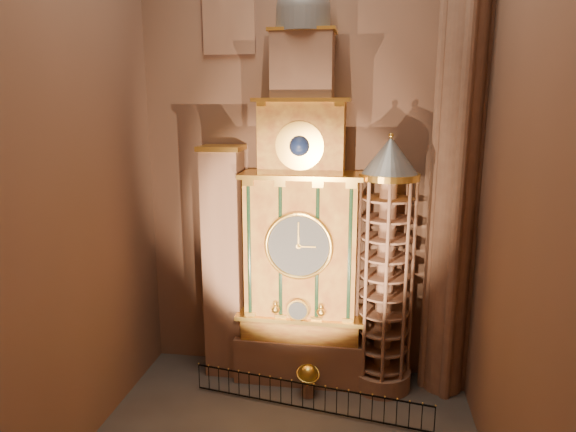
% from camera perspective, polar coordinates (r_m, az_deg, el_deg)
% --- Properties ---
extents(wall_back, '(22.00, 0.00, 22.00)m').
position_cam_1_polar(wall_back, '(21.92, 1.96, 10.01)').
color(wall_back, '#855A47').
rests_on(wall_back, floor).
extents(wall_left, '(0.00, 22.00, 22.00)m').
position_cam_1_polar(wall_left, '(18.48, -22.86, 8.60)').
color(wall_left, '#855A47').
rests_on(wall_left, floor).
extents(wall_right, '(0.00, 22.00, 22.00)m').
position_cam_1_polar(wall_right, '(16.36, 24.56, 8.08)').
color(wall_right, '#855A47').
rests_on(wall_right, floor).
extents(astronomical_clock, '(5.60, 2.41, 16.70)m').
position_cam_1_polar(astronomical_clock, '(21.52, 1.54, -1.68)').
color(astronomical_clock, '#8C634C').
rests_on(astronomical_clock, floor).
extents(portrait_tower, '(1.80, 1.60, 10.20)m').
position_cam_1_polar(portrait_tower, '(22.62, -7.08, -5.09)').
color(portrait_tower, '#8C634C').
rests_on(portrait_tower, floor).
extents(stair_turret, '(2.50, 2.50, 10.80)m').
position_cam_1_polar(stair_turret, '(21.52, 10.76, -5.82)').
color(stair_turret, '#8C634C').
rests_on(stair_turret, floor).
extents(gothic_pier, '(2.04, 2.04, 22.00)m').
position_cam_1_polar(gothic_pier, '(21.05, 18.56, 9.28)').
color(gothic_pier, '#8C634C').
rests_on(gothic_pier, floor).
extents(celestial_globe, '(1.21, 1.18, 1.40)m').
position_cam_1_polar(celestial_globe, '(22.24, 2.24, -17.47)').
color(celestial_globe, '#8C634C').
rests_on(celestial_globe, floor).
extents(iron_railing, '(9.50, 1.69, 1.12)m').
position_cam_1_polar(iron_railing, '(21.44, 2.26, -19.44)').
color(iron_railing, black).
rests_on(iron_railing, floor).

